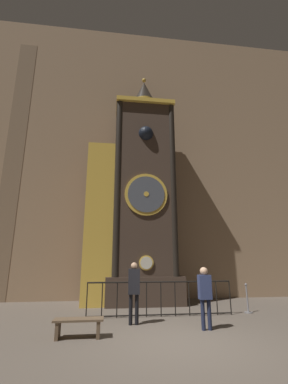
{
  "coord_description": "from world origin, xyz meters",
  "views": [
    {
      "loc": [
        -1.66,
        -6.33,
        1.87
      ],
      "look_at": [
        -0.2,
        5.12,
        4.85
      ],
      "focal_mm": 24.0,
      "sensor_mm": 36.0,
      "label": 1
    }
  ],
  "objects_px": {
    "visitor_far": "(205,291)",
    "visitor_bench": "(79,324)",
    "stanchion_post": "(248,303)",
    "visitor_near": "(134,287)",
    "clock_tower": "(135,197)"
  },
  "relations": [
    {
      "from": "visitor_far",
      "to": "visitor_bench",
      "type": "relative_size",
      "value": 1.35
    },
    {
      "from": "visitor_near",
      "to": "stanchion_post",
      "type": "distance_m",
      "value": 4.39
    },
    {
      "from": "visitor_near",
      "to": "visitor_far",
      "type": "xyz_separation_m",
      "value": [
        1.9,
        -0.81,
        -0.07
      ]
    },
    {
      "from": "clock_tower",
      "to": "visitor_far",
      "type": "relative_size",
      "value": 6.78
    },
    {
      "from": "visitor_far",
      "to": "visitor_bench",
      "type": "height_order",
      "value": "visitor_far"
    },
    {
      "from": "visitor_near",
      "to": "stanchion_post",
      "type": "relative_size",
      "value": 1.77
    },
    {
      "from": "clock_tower",
      "to": "visitor_near",
      "type": "relative_size",
      "value": 6.31
    },
    {
      "from": "visitor_near",
      "to": "clock_tower",
      "type": "bearing_deg",
      "value": 87.06
    },
    {
      "from": "clock_tower",
      "to": "visitor_bench",
      "type": "height_order",
      "value": "clock_tower"
    },
    {
      "from": "stanchion_post",
      "to": "visitor_bench",
      "type": "distance_m",
      "value": 6.06
    },
    {
      "from": "stanchion_post",
      "to": "visitor_bench",
      "type": "height_order",
      "value": "stanchion_post"
    },
    {
      "from": "visitor_far",
      "to": "visitor_bench",
      "type": "xyz_separation_m",
      "value": [
        -3.35,
        -0.29,
        -0.67
      ]
    },
    {
      "from": "visitor_far",
      "to": "stanchion_post",
      "type": "bearing_deg",
      "value": 41.33
    },
    {
      "from": "visitor_near",
      "to": "visitor_far",
      "type": "bearing_deg",
      "value": -20.4
    },
    {
      "from": "visitor_near",
      "to": "visitor_far",
      "type": "relative_size",
      "value": 1.07
    }
  ]
}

